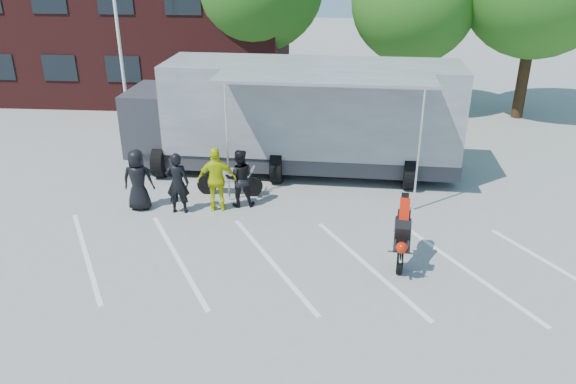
# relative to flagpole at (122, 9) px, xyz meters

# --- Properties ---
(ground) EXTENTS (100.00, 100.00, 0.00)m
(ground) POSITION_rel_flagpole_xyz_m (6.24, -10.00, -5.05)
(ground) COLOR gray
(ground) RESTS_ON ground
(parking_bay_lines) EXTENTS (18.09, 13.33, 0.01)m
(parking_bay_lines) POSITION_rel_flagpole_xyz_m (6.24, -9.00, -5.05)
(parking_bay_lines) COLOR white
(parking_bay_lines) RESTS_ON ground
(office_building) EXTENTS (18.00, 8.00, 7.00)m
(office_building) POSITION_rel_flagpole_xyz_m (-3.76, 8.00, -1.55)
(office_building) COLOR #471816
(office_building) RESTS_ON ground
(flagpole) EXTENTS (1.61, 0.12, 8.00)m
(flagpole) POSITION_rel_flagpole_xyz_m (0.00, 0.00, 0.00)
(flagpole) COLOR white
(flagpole) RESTS_ON ground
(tree_mid) EXTENTS (5.44, 5.44, 7.68)m
(tree_mid) POSITION_rel_flagpole_xyz_m (11.24, 5.00, -0.11)
(tree_mid) COLOR #382314
(tree_mid) RESTS_ON ground
(transporter_truck) EXTENTS (12.05, 6.18, 3.76)m
(transporter_truck) POSITION_rel_flagpole_xyz_m (6.66, -2.76, -5.05)
(transporter_truck) COLOR #94969D
(transporter_truck) RESTS_ON ground
(parked_motorcycle) EXTENTS (2.15, 0.78, 1.11)m
(parked_motorcycle) POSITION_rel_flagpole_xyz_m (4.69, -5.01, -5.05)
(parked_motorcycle) COLOR silver
(parked_motorcycle) RESTS_ON ground
(stunt_bike_rider) EXTENTS (0.99, 1.76, 1.97)m
(stunt_bike_rider) POSITION_rel_flagpole_xyz_m (9.66, -8.56, -5.05)
(stunt_bike_rider) COLOR black
(stunt_bike_rider) RESTS_ON ground
(spectator_leather_a) EXTENTS (0.93, 0.63, 1.86)m
(spectator_leather_a) POSITION_rel_flagpole_xyz_m (2.20, -6.23, -4.12)
(spectator_leather_a) COLOR black
(spectator_leather_a) RESTS_ON ground
(spectator_leather_b) EXTENTS (0.70, 0.48, 1.86)m
(spectator_leather_b) POSITION_rel_flagpole_xyz_m (3.42, -6.36, -4.12)
(spectator_leather_b) COLOR black
(spectator_leather_b) RESTS_ON ground
(spectator_leather_c) EXTENTS (0.97, 0.81, 1.78)m
(spectator_leather_c) POSITION_rel_flagpole_xyz_m (5.14, -5.76, -4.16)
(spectator_leather_c) COLOR black
(spectator_leather_c) RESTS_ON ground
(spectator_hivis) EXTENTS (1.20, 0.65, 1.95)m
(spectator_hivis) POSITION_rel_flagpole_xyz_m (4.53, -6.13, -4.08)
(spectator_hivis) COLOR #CEDB0B
(spectator_hivis) RESTS_ON ground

